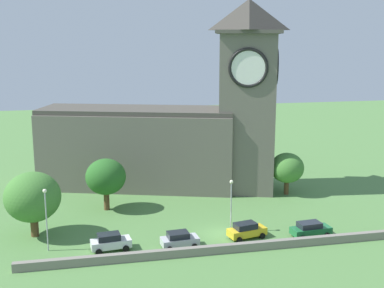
# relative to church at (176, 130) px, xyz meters

# --- Properties ---
(ground_plane) EXTENTS (200.00, 200.00, 0.00)m
(ground_plane) POSITION_rel_church_xyz_m (1.77, -4.97, -9.09)
(ground_plane) COLOR #517F42
(church) EXTENTS (37.18, 19.85, 28.25)m
(church) POSITION_rel_church_xyz_m (0.00, 0.00, 0.00)
(church) COLOR #666056
(church) RESTS_ON ground
(quay_barrier) EXTENTS (45.56, 0.70, 0.94)m
(quay_barrier) POSITION_rel_church_xyz_m (1.77, -25.31, -8.62)
(quay_barrier) COLOR gray
(quay_barrier) RESTS_ON ground
(car_white) EXTENTS (4.48, 2.49, 1.90)m
(car_white) POSITION_rel_church_xyz_m (-11.22, -22.01, -8.13)
(car_white) COLOR silver
(car_white) RESTS_ON ground
(car_silver) EXTENTS (4.26, 2.51, 1.79)m
(car_silver) POSITION_rel_church_xyz_m (-3.74, -22.86, -8.18)
(car_silver) COLOR silver
(car_silver) RESTS_ON ground
(car_yellow) EXTENTS (4.74, 2.85, 1.84)m
(car_yellow) POSITION_rel_church_xyz_m (4.35, -21.84, -8.16)
(car_yellow) COLOR gold
(car_yellow) RESTS_ON ground
(car_green) EXTENTS (4.81, 2.52, 1.76)m
(car_green) POSITION_rel_church_xyz_m (11.78, -22.96, -8.19)
(car_green) COLOR #1E6B38
(car_green) RESTS_ON ground
(streetlamp_west_end) EXTENTS (0.44, 0.44, 7.00)m
(streetlamp_west_end) POSITION_rel_church_xyz_m (-17.87, -20.79, -4.41)
(streetlamp_west_end) COLOR #9EA0A5
(streetlamp_west_end) RESTS_ON ground
(streetlamp_west_mid) EXTENTS (0.44, 0.44, 6.44)m
(streetlamp_west_mid) POSITION_rel_church_xyz_m (3.08, -19.72, -4.73)
(streetlamp_west_mid) COLOR #9EA0A5
(streetlamp_west_mid) RESTS_ON ground
(tree_riverside_east) EXTENTS (5.37, 5.37, 7.03)m
(tree_riverside_east) POSITION_rel_church_xyz_m (-11.03, -8.51, -4.51)
(tree_riverside_east) COLOR brown
(tree_riverside_east) RESTS_ON ground
(tree_by_tower) EXTENTS (6.46, 6.46, 7.69)m
(tree_by_tower) POSITION_rel_church_xyz_m (-19.66, -16.15, -4.34)
(tree_by_tower) COLOR brown
(tree_by_tower) RESTS_ON ground
(tree_churchyard) EXTENTS (4.92, 4.92, 6.25)m
(tree_churchyard) POSITION_rel_church_xyz_m (15.36, -7.09, -5.07)
(tree_churchyard) COLOR brown
(tree_churchyard) RESTS_ON ground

